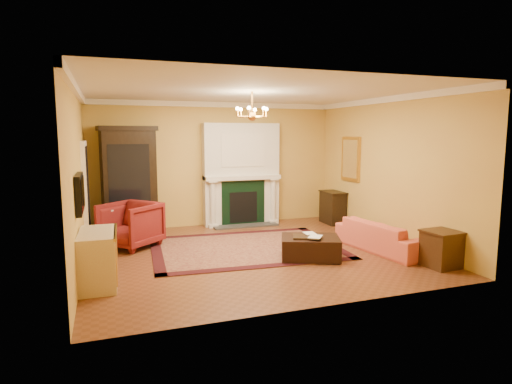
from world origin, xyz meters
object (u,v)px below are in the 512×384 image
china_cabinet (129,182)px  commode (98,258)px  coral_sofa (383,231)px  end_table (441,250)px  console_table (333,208)px  wingback_armchair (130,223)px  leather_ottoman (310,247)px  pedestal_table (106,224)px

china_cabinet → commode: china_cabinet is taller
china_cabinet → coral_sofa: 5.58m
end_table → console_table: console_table is taller
coral_sofa → china_cabinet: bearing=46.7°
china_cabinet → commode: 3.54m
commode → coral_sofa: (5.16, 0.21, -0.02)m
wingback_armchair → commode: wingback_armchair is taller
leather_ottoman → console_table: bearing=75.6°
china_cabinet → console_table: 4.96m
china_cabinet → end_table: (4.80, -4.40, -0.86)m
wingback_armchair → leather_ottoman: wingback_armchair is taller
wingback_armchair → end_table: bearing=15.8°
console_table → china_cabinet: bearing=173.9°
pedestal_table → end_table: (5.33, -3.48, -0.13)m
coral_sofa → leather_ottoman: (-1.57, -0.03, -0.18)m
china_cabinet → leather_ottoman: (2.94, -3.22, -0.95)m
end_table → china_cabinet: bearing=137.5°
coral_sofa → console_table: bearing=-15.8°
wingback_armchair → end_table: (4.87, -3.08, -0.20)m
commode → coral_sofa: 5.16m
wingback_armchair → leather_ottoman: bearing=15.8°
end_table → leather_ottoman: size_ratio=0.58×
end_table → coral_sofa: bearing=103.5°
china_cabinet → pedestal_table: (-0.53, -0.92, -0.73)m
china_cabinet → end_table: bearing=-50.0°
china_cabinet → leather_ottoman: china_cabinet is taller
pedestal_table → leather_ottoman: (3.47, -2.30, -0.22)m
pedestal_table → china_cabinet: bearing=60.1°
leather_ottoman → china_cabinet: bearing=154.5°
coral_sofa → end_table: size_ratio=3.31×
console_table → pedestal_table: bearing=-175.6°
china_cabinet → wingback_armchair: (-0.07, -1.32, -0.66)m
pedestal_table → end_table: 6.37m
coral_sofa → end_table: 1.25m
end_table → pedestal_table: bearing=146.9°
china_cabinet → leather_ottoman: bearing=-55.2°
pedestal_table → coral_sofa: (5.04, -2.27, -0.04)m
china_cabinet → leather_ottoman: 4.46m
commode → console_table: commode is taller
end_table → console_table: size_ratio=0.76×
wingback_armchair → console_table: (4.93, 0.69, -0.10)m
console_table → commode: bearing=-152.1°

